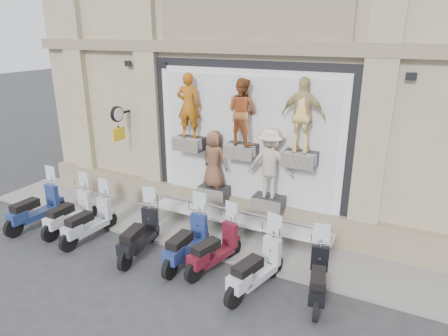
{
  "coord_description": "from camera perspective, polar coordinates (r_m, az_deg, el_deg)",
  "views": [
    {
      "loc": [
        3.99,
        -6.4,
        5.25
      ],
      "look_at": [
        -0.15,
        1.9,
        2.04
      ],
      "focal_mm": 32.0,
      "sensor_mm": 36.0,
      "label": 1
    }
  ],
  "objects": [
    {
      "name": "ground",
      "position": [
        9.19,
        -4.62,
        -15.84
      ],
      "size": [
        90.0,
        90.0,
        0.0
      ],
      "primitive_type": "plane",
      "color": "#2F2F32",
      "rests_on": "ground"
    },
    {
      "name": "sidewalk",
      "position": [
        10.74,
        1.23,
        -9.95
      ],
      "size": [
        16.0,
        2.2,
        0.08
      ],
      "primitive_type": "cube",
      "color": "gray",
      "rests_on": "ground"
    },
    {
      "name": "building",
      "position": [
        14.0,
        10.73,
        21.85
      ],
      "size": [
        14.0,
        8.6,
        12.0
      ],
      "primitive_type": null,
      "color": "tan",
      "rests_on": "ground"
    },
    {
      "name": "shop_vitrine",
      "position": [
        10.32,
        3.48,
        3.11
      ],
      "size": [
        5.6,
        0.83,
        4.3
      ],
      "color": "black",
      "rests_on": "ground"
    },
    {
      "name": "guard_rail",
      "position": [
        10.46,
        1.01,
        -8.16
      ],
      "size": [
        5.06,
        0.1,
        0.93
      ],
      "primitive_type": null,
      "color": "#9EA0A5",
      "rests_on": "ground"
    },
    {
      "name": "clock_sign_bracket",
      "position": [
        12.12,
        -14.91,
        6.79
      ],
      "size": [
        0.1,
        0.8,
        1.02
      ],
      "color": "black",
      "rests_on": "ground"
    },
    {
      "name": "scooter_a",
      "position": [
        12.27,
        -25.53,
        -4.15
      ],
      "size": [
        0.64,
        1.99,
        1.6
      ],
      "primitive_type": null,
      "rotation": [
        0.0,
        0.0,
        -0.03
      ],
      "color": "navy",
      "rests_on": "ground"
    },
    {
      "name": "scooter_b",
      "position": [
        11.66,
        -21.33,
        -4.98
      ],
      "size": [
        0.59,
        1.88,
        1.52
      ],
      "primitive_type": null,
      "rotation": [
        0.0,
        0.0,
        -0.02
      ],
      "color": "silver",
      "rests_on": "ground"
    },
    {
      "name": "scooter_c",
      "position": [
        10.98,
        -18.91,
        -6.17
      ],
      "size": [
        0.67,
        1.9,
        1.52
      ],
      "primitive_type": null,
      "rotation": [
        0.0,
        0.0,
        -0.07
      ],
      "color": "#AAAFB8",
      "rests_on": "ground"
    },
    {
      "name": "scooter_d",
      "position": [
        9.93,
        -12.12,
        -8.15
      ],
      "size": [
        0.85,
        1.97,
        1.55
      ],
      "primitive_type": null,
      "rotation": [
        0.0,
        0.0,
        0.16
      ],
      "color": "black",
      "rests_on": "ground"
    },
    {
      "name": "scooter_e",
      "position": [
        9.43,
        -5.42,
        -9.24
      ],
      "size": [
        0.57,
        1.94,
        1.58
      ],
      "primitive_type": null,
      "rotation": [
        0.0,
        0.0,
        -0.0
      ],
      "color": "navy",
      "rests_on": "ground"
    },
    {
      "name": "scooter_f",
      "position": [
        9.18,
        -1.41,
        -10.31
      ],
      "size": [
        0.98,
        1.91,
        1.49
      ],
      "primitive_type": null,
      "rotation": [
        0.0,
        0.0,
        -0.26
      ],
      "color": "#550E1B",
      "rests_on": "ground"
    },
    {
      "name": "scooter_g",
      "position": [
        8.48,
        4.6,
        -12.77
      ],
      "size": [
        1.03,
        2.01,
        1.57
      ],
      "primitive_type": null,
      "rotation": [
        0.0,
        0.0,
        -0.25
      ],
      "color": "#B6B7BE",
      "rests_on": "ground"
    },
    {
      "name": "scooter_h",
      "position": [
        8.47,
        13.42,
        -13.85
      ],
      "size": [
        0.86,
        1.83,
        1.44
      ],
      "primitive_type": null,
      "rotation": [
        0.0,
        0.0,
        0.2
      ],
      "color": "black",
      "rests_on": "ground"
    }
  ]
}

